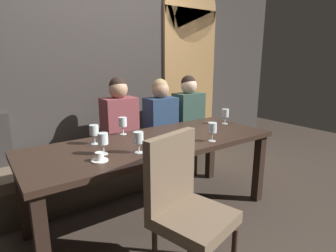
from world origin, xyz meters
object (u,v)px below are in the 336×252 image
at_px(chair_near_side, 184,201).
at_px(diner_redhead, 119,116).
at_px(wine_glass_near_left, 103,139).
at_px(dining_table, 155,150).
at_px(diner_far_end, 188,108).
at_px(fork_on_table, 173,146).
at_px(wine_glass_end_right, 123,123).
at_px(wine_glass_far_right, 94,131).
at_px(banquette_bench, 121,169).
at_px(wine_glass_near_right, 225,114).
at_px(wine_glass_center_back, 138,138).
at_px(espresso_cup, 99,157).
at_px(wine_glass_center_front, 212,128).
at_px(diner_bearded, 161,113).
at_px(dessert_plate, 160,148).

bearing_deg(chair_near_side, diner_redhead, 79.62).
bearing_deg(wine_glass_near_left, dining_table, 9.41).
relative_size(dining_table, diner_redhead, 2.76).
height_order(diner_far_end, fork_on_table, diner_far_end).
height_order(wine_glass_end_right, wine_glass_far_right, same).
bearing_deg(wine_glass_end_right, banquette_bench, 69.78).
height_order(diner_redhead, wine_glass_near_right, diner_redhead).
height_order(banquette_bench, wine_glass_far_right, wine_glass_far_right).
distance_m(wine_glass_center_back, wine_glass_far_right, 0.45).
relative_size(wine_glass_center_back, fork_on_table, 0.96).
bearing_deg(espresso_cup, diner_redhead, 56.92).
bearing_deg(wine_glass_center_front, diner_redhead, 109.55).
bearing_deg(espresso_cup, diner_bearded, 38.71).
distance_m(diner_far_end, wine_glass_end_right, 1.16).
height_order(wine_glass_center_back, espresso_cup, wine_glass_center_back).
height_order(wine_glass_end_right, fork_on_table, wine_glass_end_right).
xyz_separation_m(wine_glass_center_front, wine_glass_end_right, (-0.52, 0.65, -0.00)).
xyz_separation_m(wine_glass_center_back, wine_glass_far_right, (-0.19, 0.41, 0.00)).
height_order(dining_table, wine_glass_center_front, wine_glass_center_front).
distance_m(dining_table, dessert_plate, 0.28).
height_order(espresso_cup, dessert_plate, espresso_cup).
bearing_deg(wine_glass_near_right, fork_on_table, -161.71).
bearing_deg(fork_on_table, wine_glass_near_right, 38.51).
distance_m(wine_glass_far_right, dessert_plate, 0.58).
xyz_separation_m(wine_glass_near_right, wine_glass_near_left, (-1.47, -0.16, 0.00)).
xyz_separation_m(dining_table, diner_redhead, (0.02, 0.73, 0.18)).
distance_m(dining_table, wine_glass_near_right, 0.99).
distance_m(dining_table, wine_glass_end_right, 0.41).
bearing_deg(wine_glass_end_right, wine_glass_center_front, -50.95).
bearing_deg(wine_glass_near_left, wine_glass_center_front, -14.27).
bearing_deg(wine_glass_far_right, wine_glass_center_back, -64.79).
bearing_deg(espresso_cup, dessert_plate, -4.35).
bearing_deg(fork_on_table, wine_glass_end_right, 127.00).
height_order(chair_near_side, diner_far_end, diner_far_end).
distance_m(dining_table, wine_glass_far_right, 0.55).
bearing_deg(espresso_cup, wine_glass_end_right, 49.90).
bearing_deg(wine_glass_end_right, chair_near_side, -96.00).
height_order(dining_table, diner_redhead, diner_redhead).
xyz_separation_m(banquette_bench, espresso_cup, (-0.58, -0.90, 0.54)).
distance_m(dining_table, wine_glass_near_left, 0.55).
bearing_deg(espresso_cup, diner_far_end, 30.14).
height_order(chair_near_side, espresso_cup, chair_near_side).
bearing_deg(chair_near_side, wine_glass_end_right, 84.00).
xyz_separation_m(wine_glass_near_right, wine_glass_end_right, (-1.10, 0.26, -0.00)).
height_order(chair_near_side, wine_glass_center_front, chair_near_side).
height_order(dining_table, wine_glass_near_right, wine_glass_near_right).
bearing_deg(dessert_plate, chair_near_side, -106.58).
bearing_deg(diner_far_end, wine_glass_near_left, -151.92).
height_order(wine_glass_center_front, dessert_plate, wine_glass_center_front).
relative_size(diner_redhead, espresso_cup, 6.65).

